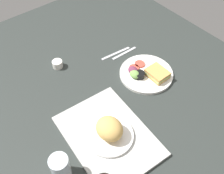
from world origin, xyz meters
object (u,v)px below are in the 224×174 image
(knife, at_px, (116,53))
(serving_tray, at_px, (108,136))
(plate_with_salad, at_px, (146,73))
(drinking_glass, at_px, (61,168))
(bread_plate_near, at_px, (109,131))
(fork, at_px, (124,53))
(espresso_cup, at_px, (58,64))

(knife, bearing_deg, serving_tray, 52.90)
(plate_with_salad, distance_m, drinking_glass, 0.67)
(serving_tray, bearing_deg, plate_with_salad, -66.81)
(serving_tray, xyz_separation_m, bread_plate_near, (-0.01, -0.00, 0.05))
(bread_plate_near, xyz_separation_m, fork, (0.38, -0.41, -0.05))
(bread_plate_near, distance_m, plate_with_salad, 0.43)
(plate_with_salad, bearing_deg, knife, 3.84)
(drinking_glass, bearing_deg, plate_with_salad, -73.65)
(serving_tray, distance_m, knife, 0.55)
(fork, distance_m, knife, 0.05)
(espresso_cup, relative_size, knife, 0.29)
(serving_tray, relative_size, drinking_glass, 3.53)
(drinking_glass, relative_size, espresso_cup, 2.28)
(serving_tray, relative_size, knife, 2.37)
(bread_plate_near, xyz_separation_m, espresso_cup, (0.53, -0.06, -0.04))
(knife, bearing_deg, bread_plate_near, 53.50)
(bread_plate_near, relative_size, plate_with_salad, 0.74)
(drinking_glass, distance_m, espresso_cup, 0.62)
(drinking_glass, bearing_deg, espresso_cup, -29.38)
(plate_with_salad, relative_size, drinking_glass, 2.24)
(plate_with_salad, distance_m, espresso_cup, 0.49)
(bread_plate_near, xyz_separation_m, drinking_glass, (-0.01, 0.25, 0.01))
(drinking_glass, bearing_deg, fork, -59.29)
(serving_tray, bearing_deg, espresso_cup, -6.20)
(fork, height_order, knife, same)
(plate_with_salad, bearing_deg, serving_tray, 113.19)
(serving_tray, height_order, fork, serving_tray)
(serving_tray, bearing_deg, knife, -42.86)
(serving_tray, xyz_separation_m, knife, (0.40, -0.37, -0.01))
(plate_with_salad, height_order, knife, plate_with_salad)
(drinking_glass, relative_size, knife, 0.67)
(espresso_cup, distance_m, fork, 0.39)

